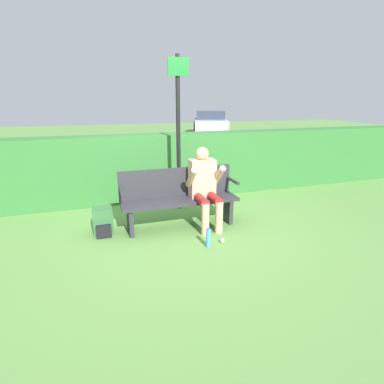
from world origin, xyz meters
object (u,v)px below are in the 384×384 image
at_px(person_seated, 204,185).
at_px(park_bench, 179,197).
at_px(signpost, 178,127).
at_px(water_bottle, 208,238).
at_px(parked_car, 210,123).
at_px(backpack, 103,222).

bearing_deg(person_seated, park_bench, 160.40).
distance_m(person_seated, signpost, 1.15).
xyz_separation_m(person_seated, water_bottle, (-0.20, -0.70, -0.51)).
height_order(signpost, parked_car, signpost).
relative_size(park_bench, person_seated, 1.47).
bearing_deg(park_bench, person_seated, -19.60).
distance_m(backpack, parked_car, 12.63).
xyz_separation_m(person_seated, signpost, (-0.16, 0.84, 0.77)).
bearing_deg(park_bench, water_bottle, -79.06).
relative_size(signpost, parked_car, 0.57).
height_order(park_bench, backpack, park_bench).
bearing_deg(signpost, backpack, -152.70).
bearing_deg(signpost, parked_car, 66.18).
relative_size(water_bottle, signpost, 0.11).
bearing_deg(park_bench, parked_car, 66.68).
xyz_separation_m(water_bottle, signpost, (0.04, 1.53, 1.28)).
height_order(park_bench, water_bottle, park_bench).
bearing_deg(water_bottle, park_bench, 100.94).
height_order(water_bottle, signpost, signpost).
xyz_separation_m(park_bench, signpost, (0.20, 0.71, 0.97)).
height_order(person_seated, parked_car, parked_car).
height_order(park_bench, parked_car, parked_car).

